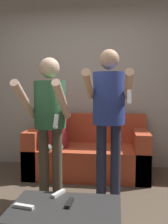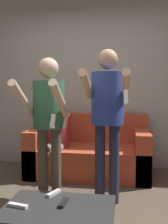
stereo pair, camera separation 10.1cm
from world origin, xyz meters
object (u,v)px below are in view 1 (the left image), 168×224
(person_seated, at_px, (56,132))
(remote_near, at_px, (24,206))
(person_standing_right, at_px, (109,108))
(remote_far, at_px, (58,193))
(couch, at_px, (88,154))
(coffee_table, at_px, (65,213))
(remote_mid, at_px, (69,203))
(person_standing_left, at_px, (49,112))

(person_seated, xyz_separation_m, remote_near, (0.20, -1.82, -0.23))
(person_standing_right, xyz_separation_m, remote_far, (-0.37, -0.80, -0.63))
(person_standing_right, distance_m, remote_far, 1.08)
(couch, distance_m, remote_near, 2.03)
(coffee_table, distance_m, remote_near, 0.29)
(couch, relative_size, person_seated, 1.47)
(person_seated, relative_size, coffee_table, 1.46)
(couch, distance_m, person_seated, 0.59)
(person_seated, bearing_deg, remote_mid, -73.57)
(person_seated, bearing_deg, remote_near, -83.77)
(person_standing_right, bearing_deg, person_standing_left, -179.54)
(person_standing_right, relative_size, remote_near, 10.69)
(remote_mid, bearing_deg, coffee_table, -117.28)
(person_seated, distance_m, remote_mid, 1.82)
(person_standing_right, distance_m, person_seated, 1.15)
(person_seated, xyz_separation_m, remote_mid, (0.51, -1.73, -0.23))
(person_standing_left, distance_m, person_standing_right, 0.65)
(remote_mid, bearing_deg, remote_far, 126.24)
(couch, xyz_separation_m, remote_far, (-0.05, -1.75, 0.11))
(person_standing_left, distance_m, person_seated, 0.85)
(person_standing_right, bearing_deg, coffee_table, -105.33)
(coffee_table, bearing_deg, person_standing_right, 74.67)
(person_standing_left, height_order, coffee_table, person_standing_left)
(person_standing_right, xyz_separation_m, remote_mid, (-0.25, -0.96, -0.63))
(person_seated, bearing_deg, couch, 22.97)
(coffee_table, relative_size, remote_far, 5.21)
(person_seated, xyz_separation_m, remote_far, (0.39, -1.57, -0.23))
(person_standing_left, bearing_deg, couch, 71.44)
(person_standing_right, bearing_deg, couch, 108.68)
(remote_near, bearing_deg, person_standing_left, 94.47)
(couch, xyz_separation_m, person_seated, (-0.44, -0.19, 0.35))
(couch, bearing_deg, coffee_table, -88.66)
(remote_near, height_order, remote_far, same)
(person_seated, relative_size, remote_near, 7.50)
(coffee_table, relative_size, remote_mid, 5.23)
(remote_mid, bearing_deg, remote_near, -162.67)
(remote_near, bearing_deg, person_seated, 96.23)
(couch, distance_m, person_standing_left, 1.23)
(couch, xyz_separation_m, person_standing_left, (-0.32, -0.96, 0.69))
(remote_far, bearing_deg, remote_mid, -53.76)
(remote_mid, height_order, remote_far, same)
(person_standing_right, xyz_separation_m, coffee_table, (-0.28, -1.01, -0.69))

